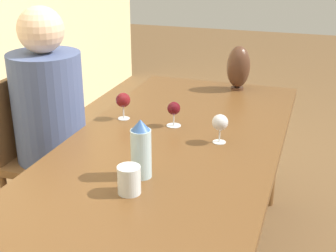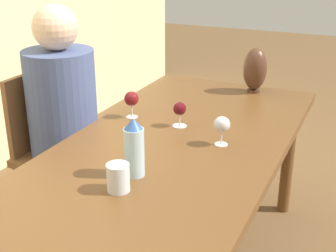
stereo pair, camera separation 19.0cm
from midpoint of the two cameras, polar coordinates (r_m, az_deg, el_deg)
dining_table at (r=1.91m, az=1.86°, el=-5.71°), size 2.22×0.90×0.73m
water_bottle at (r=1.68m, az=-0.95°, el=-2.78°), size 0.08×0.08×0.22m
water_tumbler at (r=1.61m, az=-2.72°, el=-6.39°), size 0.08×0.08×0.10m
vase at (r=2.69m, az=12.58°, el=6.73°), size 0.13×0.13×0.25m
wine_glass_1 at (r=2.25m, az=-2.07°, el=3.24°), size 0.07×0.07×0.13m
wine_glass_2 at (r=2.15m, az=3.97°, el=1.94°), size 0.07×0.07×0.12m
wine_glass_3 at (r=1.97m, az=9.36°, el=0.05°), size 0.07×0.07×0.13m
chair_far at (r=2.62m, az=-11.53°, el=-2.44°), size 0.44×0.44×0.89m
person_far at (r=2.50m, az=-10.31°, el=1.06°), size 0.36×0.36×1.25m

